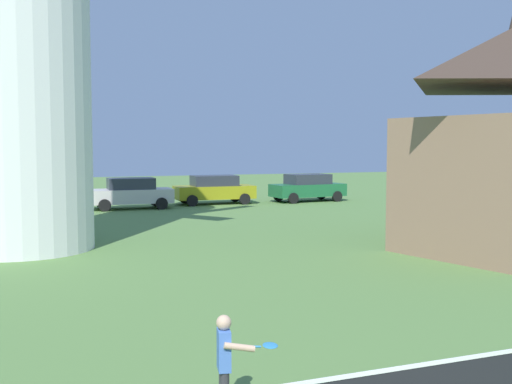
% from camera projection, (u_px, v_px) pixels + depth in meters
% --- Properties ---
extents(player_far, '(0.70, 0.60, 1.21)m').
position_uv_depth(player_far, '(226.00, 358.00, 7.22)').
color(player_far, '#333338').
rests_on(player_far, ground_plane).
extents(parked_car_silver, '(4.11, 2.08, 1.56)m').
position_uv_depth(parked_car_silver, '(34.00, 194.00, 29.90)').
color(parked_car_silver, silver).
rests_on(parked_car_silver, ground_plane).
extents(parked_car_cream, '(4.14, 1.99, 1.56)m').
position_uv_depth(parked_car_cream, '(131.00, 193.00, 30.70)').
color(parked_car_cream, silver).
rests_on(parked_car_cream, ground_plane).
extents(parked_car_mustard, '(4.32, 1.94, 1.56)m').
position_uv_depth(parked_car_mustard, '(214.00, 189.00, 33.23)').
color(parked_car_mustard, '#999919').
rests_on(parked_car_mustard, ground_plane).
extents(parked_car_green, '(4.36, 2.18, 1.56)m').
position_uv_depth(parked_car_green, '(308.00, 187.00, 34.77)').
color(parked_car_green, '#1E6638').
rests_on(parked_car_green, ground_plane).
extents(chapel, '(7.22, 5.99, 7.60)m').
position_uv_depth(chapel, '(512.00, 143.00, 18.17)').
color(chapel, '#937056').
rests_on(chapel, ground_plane).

